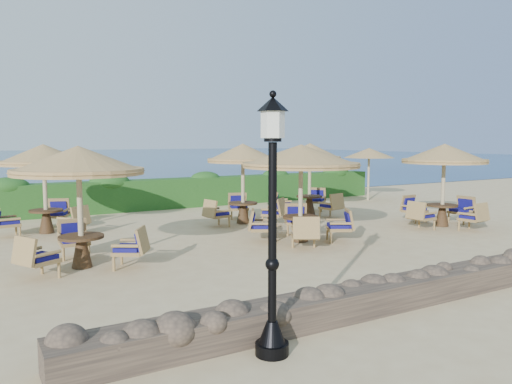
% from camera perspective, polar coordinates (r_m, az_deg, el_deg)
% --- Properties ---
extents(ground, '(120.00, 120.00, 0.00)m').
position_cam_1_polar(ground, '(14.81, 3.88, -4.84)').
color(ground, '#CFB683').
rests_on(ground, ground).
extents(sea, '(160.00, 160.00, 0.00)m').
position_cam_1_polar(sea, '(82.54, -24.19, 3.54)').
color(sea, navy).
rests_on(sea, ground).
extents(hedge, '(18.00, 0.90, 1.20)m').
position_cam_1_polar(hedge, '(21.03, -7.04, 0.00)').
color(hedge, '#194516').
rests_on(hedge, ground).
extents(stone_wall, '(15.00, 0.65, 0.44)m').
position_cam_1_polar(stone_wall, '(10.32, 23.57, -8.88)').
color(stone_wall, brown).
rests_on(stone_wall, ground).
extents(lamp_post, '(0.44, 0.44, 3.31)m').
position_cam_1_polar(lamp_post, '(6.35, 1.88, -5.17)').
color(lamp_post, black).
rests_on(lamp_post, ground).
extents(extra_parasol, '(2.30, 2.30, 2.41)m').
position_cam_1_polar(extra_parasol, '(23.48, 12.80, 4.36)').
color(extra_parasol, tan).
rests_on(extra_parasol, ground).
extents(cafe_set_0, '(2.80, 2.81, 2.65)m').
position_cam_1_polar(cafe_set_0, '(11.35, -19.57, 1.26)').
color(cafe_set_0, tan).
rests_on(cafe_set_0, ground).
extents(cafe_set_1, '(3.21, 3.21, 2.65)m').
position_cam_1_polar(cafe_set_1, '(13.52, 5.15, 2.32)').
color(cafe_set_1, tan).
rests_on(cafe_set_1, ground).
extents(cafe_set_2, '(2.85, 2.85, 2.65)m').
position_cam_1_polar(cafe_set_2, '(17.02, 20.66, 2.26)').
color(cafe_set_2, tan).
rests_on(cafe_set_2, ground).
extents(cafe_set_3, '(2.71, 2.76, 2.65)m').
position_cam_1_polar(cafe_set_3, '(16.00, -23.05, 2.18)').
color(cafe_set_3, tan).
rests_on(cafe_set_3, ground).
extents(cafe_set_4, '(2.63, 2.73, 2.65)m').
position_cam_1_polar(cafe_set_4, '(16.46, -1.51, 2.56)').
color(cafe_set_4, tan).
rests_on(cafe_set_4, ground).
extents(cafe_set_5, '(2.73, 2.61, 2.65)m').
position_cam_1_polar(cafe_set_5, '(18.56, 6.16, 2.86)').
color(cafe_set_5, tan).
rests_on(cafe_set_5, ground).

